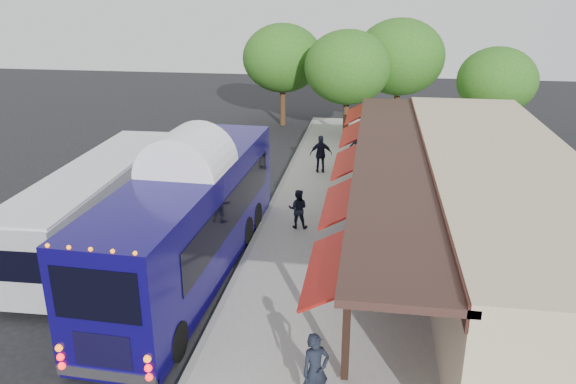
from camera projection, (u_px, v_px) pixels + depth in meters
The scene contains 15 objects.
ground at pixel (230, 288), 17.48m from camera, with size 90.00×90.00×0.00m, color black.
sidewalk at pixel (390, 242), 20.46m from camera, with size 10.00×40.00×0.15m, color #9E9B93.
curb at pixel (258, 234), 21.16m from camera, with size 0.20×40.00×0.16m, color gray.
station_shelter at pixel (493, 202), 19.37m from camera, with size 8.15×20.00×3.60m.
coach_bus at pixel (191, 214), 17.84m from camera, with size 2.93×12.03×3.82m.
city_bus at pixel (99, 202), 20.14m from camera, with size 2.65×10.78×2.88m.
ped_a at pixel (315, 371), 12.13m from camera, with size 0.65×0.42×1.77m, color black.
ped_b at pixel (298, 209), 21.31m from camera, with size 0.74×0.58×1.53m, color black.
ped_c at pixel (321, 154), 27.66m from camera, with size 1.10×0.46×1.87m, color black.
ped_d at pixel (357, 146), 29.68m from camera, with size 1.00×0.57×1.54m, color black.
sign_board at pixel (365, 231), 19.22m from camera, with size 0.18×0.55×1.21m.
tree_left at pixel (348, 67), 33.05m from camera, with size 5.14×5.14×6.58m.
tree_mid at pixel (400, 57), 34.86m from camera, with size 5.56×5.56×7.12m.
tree_right at pixel (497, 81), 31.86m from camera, with size 4.48×4.48×5.74m.
tree_far at pixel (283, 58), 36.68m from camera, with size 5.23×5.23×6.70m.
Camera 1 is at (4.12, -14.93, 8.84)m, focal length 35.00 mm.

